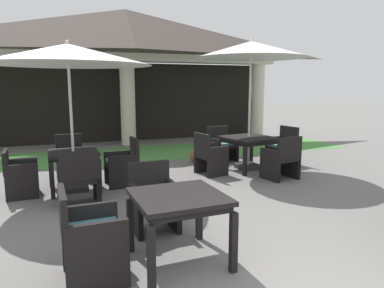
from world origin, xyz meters
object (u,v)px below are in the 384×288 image
(patio_table_near_foreground, at_px, (249,141))
(patio_chair_mid_right_west, at_px, (20,174))
(patio_umbrella_near_foreground, at_px, (251,51))
(patio_chair_mid_left_west, at_px, (89,238))
(patio_umbrella_mid_right, at_px, (68,55))
(patio_chair_mid_right_north, at_px, (70,159))
(patio_table_mid_left, at_px, (179,203))
(patio_chair_mid_left_north, at_px, (154,200))
(patio_table_mid_right, at_px, (73,157))
(patio_chair_mid_right_south, at_px, (79,180))
(terracotta_urn, at_px, (197,155))
(patio_chair_near_foreground_west, at_px, (209,156))
(patio_chair_near_foreground_south, at_px, (282,159))
(patio_chair_mid_right_east, at_px, (123,164))
(patio_chair_near_foreground_east, at_px, (283,147))
(patio_chair_near_foreground_north, at_px, (222,145))

(patio_table_near_foreground, bearing_deg, patio_chair_mid_right_west, -174.04)
(patio_umbrella_near_foreground, bearing_deg, patio_chair_mid_left_west, -135.62)
(patio_umbrella_mid_right, relative_size, patio_chair_mid_right_north, 3.22)
(patio_table_mid_left, height_order, patio_chair_mid_left_north, patio_chair_mid_left_north)
(patio_table_mid_right, height_order, patio_chair_mid_right_south, patio_chair_mid_right_south)
(patio_chair_mid_left_north, bearing_deg, patio_umbrella_mid_right, -70.52)
(patio_table_mid_left, bearing_deg, terracotta_urn, 67.25)
(patio_chair_mid_right_west, relative_size, patio_chair_mid_right_north, 0.90)
(patio_table_mid_right, bearing_deg, patio_chair_near_foreground_west, 5.08)
(patio_table_near_foreground, relative_size, patio_chair_mid_right_north, 1.35)
(patio_chair_mid_right_south, xyz_separation_m, patio_chair_mid_right_north, (-0.10, 1.79, -0.01))
(patio_table_near_foreground, xyz_separation_m, patio_chair_near_foreground_south, (0.19, -1.04, -0.23))
(patio_table_near_foreground, xyz_separation_m, patio_chair_mid_left_west, (-3.74, -3.66, -0.21))
(patio_chair_mid_left_west, relative_size, patio_umbrella_mid_right, 0.32)
(patio_chair_mid_left_west, distance_m, patio_chair_mid_right_east, 3.39)
(patio_umbrella_near_foreground, height_order, patio_umbrella_mid_right, patio_umbrella_near_foreground)
(patio_umbrella_mid_right, distance_m, terracotta_urn, 3.96)
(patio_chair_near_foreground_south, relative_size, patio_chair_mid_right_east, 0.99)
(patio_chair_mid_left_north, bearing_deg, patio_chair_mid_left_west, 44.88)
(patio_chair_near_foreground_east, height_order, patio_table_mid_right, patio_chair_near_foreground_east)
(patio_chair_mid_left_north, relative_size, patio_umbrella_mid_right, 0.31)
(patio_table_mid_left, xyz_separation_m, patio_umbrella_mid_right, (-0.98, 3.18, 1.75))
(patio_chair_near_foreground_west, relative_size, patio_umbrella_mid_right, 0.31)
(patio_table_mid_right, relative_size, terracotta_urn, 2.12)
(patio_table_mid_left, bearing_deg, patio_chair_near_foreground_south, 40.52)
(patio_chair_mid_right_west, bearing_deg, patio_chair_near_foreground_east, 93.43)
(patio_chair_mid_left_west, bearing_deg, patio_chair_near_foreground_south, 120.69)
(patio_umbrella_mid_right, bearing_deg, patio_chair_mid_right_south, -86.65)
(patio_chair_mid_left_west, height_order, patio_chair_mid_right_west, patio_chair_mid_left_west)
(patio_chair_near_foreground_west, xyz_separation_m, patio_umbrella_mid_right, (-2.75, -0.24, 1.99))
(patio_chair_near_foreground_north, bearing_deg, patio_table_mid_right, 11.91)
(patio_table_mid_left, bearing_deg, patio_chair_near_foreground_north, 60.61)
(patio_chair_mid_right_north, bearing_deg, patio_chair_mid_right_west, 45.11)
(patio_table_mid_left, bearing_deg, patio_chair_mid_right_east, 91.50)
(patio_table_near_foreground, distance_m, patio_umbrella_mid_right, 4.21)
(patio_chair_mid_left_north, height_order, patio_table_mid_right, patio_chair_mid_left_north)
(patio_chair_mid_left_north, bearing_deg, patio_chair_near_foreground_east, -146.54)
(patio_chair_near_foreground_south, height_order, terracotta_urn, patio_chair_near_foreground_south)
(patio_chair_near_foreground_west, height_order, patio_chair_mid_left_north, patio_chair_near_foreground_west)
(patio_chair_near_foreground_north, relative_size, patio_chair_mid_right_east, 0.95)
(patio_table_near_foreground, relative_size, patio_chair_near_foreground_north, 1.41)
(patio_chair_mid_left_west, distance_m, patio_chair_mid_right_west, 3.31)
(patio_chair_near_foreground_north, bearing_deg, patio_table_near_foreground, 90.00)
(patio_chair_near_foreground_north, relative_size, patio_table_mid_right, 0.96)
(patio_table_near_foreground, xyz_separation_m, patio_chair_near_foreground_east, (1.04, 0.19, -0.23))
(patio_chair_near_foreground_east, distance_m, patio_chair_mid_left_west, 6.15)
(patio_chair_near_foreground_south, xyz_separation_m, patio_chair_mid_right_north, (-4.04, 1.50, -0.01))
(patio_chair_near_foreground_north, bearing_deg, patio_chair_mid_right_south, 23.34)
(patio_chair_mid_left_north, bearing_deg, terracotta_urn, -121.17)
(patio_chair_mid_right_east, bearing_deg, patio_chair_mid_left_north, 177.56)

